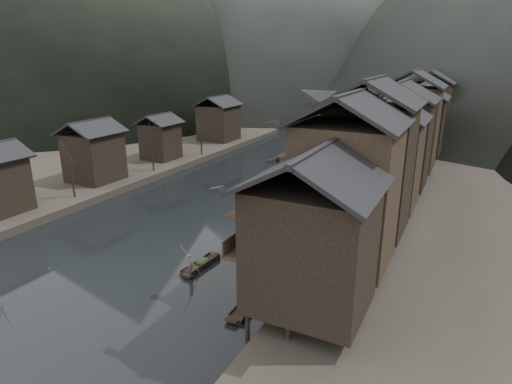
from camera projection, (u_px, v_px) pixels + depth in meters
The scene contains 12 objects.
water at pixel (171, 242), 42.14m from camera, with size 300.00×300.00×0.00m, color black.
left_bank at pixel (156, 137), 90.96m from camera, with size 40.00×200.00×1.20m, color #2D2823.
stilt_houses at pixel (396, 133), 48.14m from camera, with size 9.00×67.60×16.04m.
left_houses at pixel (144, 134), 66.28m from camera, with size 8.10×53.20×8.73m.
bare_trees at pixel (83, 151), 52.11m from camera, with size 3.98×41.67×7.97m.
moored_sampans at pixel (352, 191), 56.85m from camera, with size 3.39×66.33×0.47m.
midriver_boats at pixel (316, 158), 74.79m from camera, with size 7.61×13.03×0.45m.
stone_bridge at pixel (359, 108), 101.41m from camera, with size 40.00×6.00×9.00m.
hero_sampan at pixel (201, 265), 37.15m from camera, with size 1.32×4.86×0.43m.
cargo_heap at pixel (202, 258), 37.17m from camera, with size 1.06×1.39×0.64m, color black.
boatman at pixel (190, 261), 35.32m from camera, with size 0.65×0.43×1.79m, color #4E4E50.
bamboo_pole at pixel (190, 231), 34.38m from camera, with size 0.06×0.06×4.15m, color #8C7A51.
Camera 1 is at (25.08, -30.42, 17.79)m, focal length 30.00 mm.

